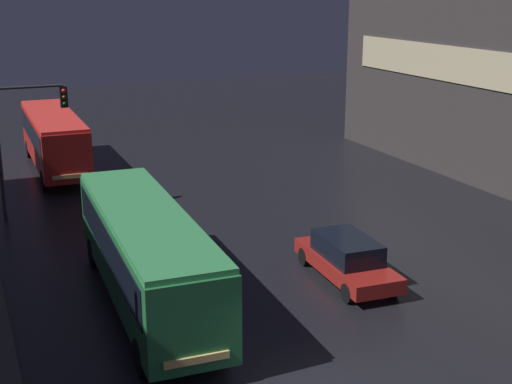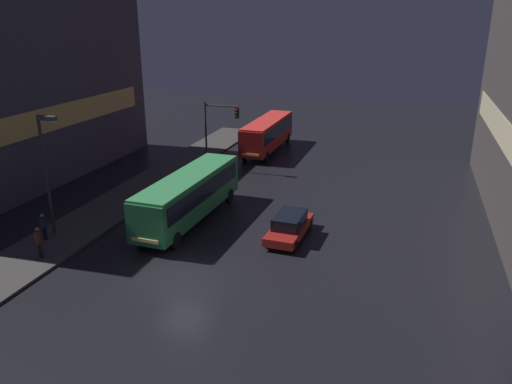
% 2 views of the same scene
% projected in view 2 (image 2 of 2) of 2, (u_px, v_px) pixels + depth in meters
% --- Properties ---
extents(ground_plane, '(120.00, 120.00, 0.00)m').
position_uv_depth(ground_plane, '(184.00, 279.00, 25.26)').
color(ground_plane, black).
extents(sidewalk_left, '(4.00, 48.00, 0.15)m').
position_uv_depth(sidewalk_left, '(131.00, 195.00, 36.78)').
color(sidewalk_left, '#3D3A38').
rests_on(sidewalk_left, ground).
extents(building_left_tower, '(10.07, 25.40, 14.27)m').
position_uv_depth(building_left_tower, '(4.00, 90.00, 39.01)').
color(building_left_tower, '#423D47').
rests_on(building_left_tower, ground).
extents(bus_near, '(2.80, 10.97, 3.11)m').
position_uv_depth(bus_near, '(189.00, 193.00, 31.83)').
color(bus_near, '#236B38').
rests_on(bus_near, ground).
extents(bus_far, '(2.48, 10.55, 3.13)m').
position_uv_depth(bus_far, '(267.00, 132.00, 48.61)').
color(bus_far, '#AD1E19').
rests_on(bus_far, ground).
extents(car_taxi, '(2.04, 4.87, 1.51)m').
position_uv_depth(car_taxi, '(290.00, 226.00, 29.72)').
color(car_taxi, maroon).
rests_on(car_taxi, ground).
extents(pedestrian_near, '(0.42, 0.42, 1.79)m').
position_uv_depth(pedestrian_near, '(39.00, 239.00, 26.80)').
color(pedestrian_near, black).
rests_on(pedestrian_near, sidewalk_left).
extents(pedestrian_mid, '(0.50, 0.50, 1.64)m').
position_uv_depth(pedestrian_mid, '(43.00, 224.00, 29.02)').
color(pedestrian_mid, black).
rests_on(pedestrian_mid, sidewalk_left).
extents(traffic_light_main, '(3.05, 0.35, 5.90)m').
position_uv_depth(traffic_light_main, '(217.00, 125.00, 41.64)').
color(traffic_light_main, '#2D2D2D').
rests_on(traffic_light_main, ground).
extents(street_lamp_sidewalk, '(1.25, 0.36, 7.21)m').
position_uv_depth(street_lamp_sidewalk, '(47.00, 157.00, 28.57)').
color(street_lamp_sidewalk, '#2D2D2D').
rests_on(street_lamp_sidewalk, sidewalk_left).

